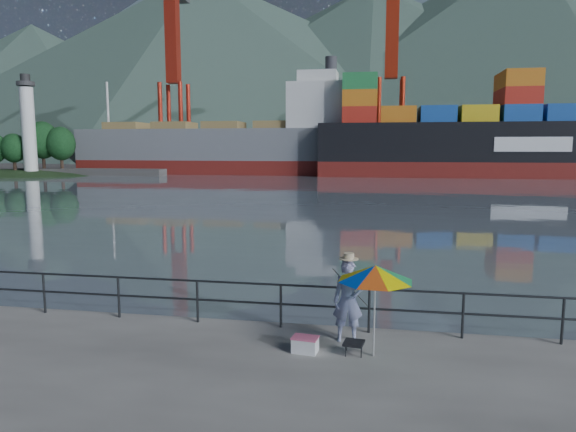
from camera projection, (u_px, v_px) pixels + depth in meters
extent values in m
cube|color=slate|center=(366.00, 163.00, 137.22)|extent=(500.00, 280.00, 0.00)
cube|color=#514F4C|center=(414.00, 169.00, 99.39)|extent=(200.00, 40.00, 0.40)
cylinder|color=#2D3033|center=(238.00, 283.00, 11.84)|extent=(22.00, 0.05, 0.05)
cylinder|color=#2D3033|center=(239.00, 302.00, 11.90)|extent=(22.00, 0.05, 0.05)
cube|color=#2D3033|center=(239.00, 304.00, 11.90)|extent=(22.00, 0.06, 1.00)
cone|color=#385147|center=(35.00, 91.00, 216.05)|extent=(228.80, 228.80, 55.00)
cone|color=#385147|center=(201.00, 66.00, 212.52)|extent=(312.00, 312.00, 75.00)
cone|color=#385147|center=(372.00, 72.00, 205.91)|extent=(282.88, 282.88, 68.00)
cone|color=#385147|center=(529.00, 54.00, 199.75)|extent=(332.80, 332.80, 80.00)
ellipsoid|color=#263F1E|center=(1.00, 174.00, 80.23)|extent=(48.00, 26.40, 8.40)
cylinder|color=white|center=(29.00, 131.00, 77.37)|extent=(2.00, 2.00, 13.00)
cylinder|color=#2D2D2D|center=(25.00, 80.00, 76.37)|extent=(1.80, 1.80, 2.00)
cube|color=gray|center=(415.00, 148.00, 97.90)|extent=(6.00, 2.40, 7.80)
cube|color=red|center=(450.00, 155.00, 96.96)|extent=(6.00, 2.40, 5.20)
cube|color=#194CA5|center=(486.00, 155.00, 95.85)|extent=(6.00, 2.40, 5.20)
cube|color=#267F3F|center=(523.00, 148.00, 94.57)|extent=(6.00, 2.40, 7.80)
cube|color=red|center=(560.00, 163.00, 93.80)|extent=(6.00, 2.40, 2.60)
cube|color=#267F3F|center=(414.00, 155.00, 101.00)|extent=(6.00, 2.40, 5.20)
cube|color=yellow|center=(448.00, 162.00, 100.06)|extent=(6.00, 2.40, 2.60)
cube|color=yellow|center=(482.00, 162.00, 98.95)|extent=(6.00, 2.40, 2.60)
cube|color=orange|center=(519.00, 148.00, 97.50)|extent=(6.00, 2.40, 7.80)
cube|color=orange|center=(555.00, 155.00, 96.56)|extent=(6.00, 2.40, 5.20)
imported|color=navy|center=(348.00, 301.00, 10.85)|extent=(0.67, 0.47, 1.76)
cylinder|color=white|center=(374.00, 315.00, 10.07)|extent=(0.04, 0.04, 1.68)
cone|color=#D95115|center=(375.00, 273.00, 9.95)|extent=(1.91, 1.91, 0.31)
cube|color=black|center=(354.00, 343.00, 10.23)|extent=(0.45, 0.45, 0.05)
cube|color=#2D3033|center=(354.00, 349.00, 10.25)|extent=(0.33, 0.33, 0.21)
cube|color=silver|center=(305.00, 345.00, 10.35)|extent=(0.54, 0.40, 0.29)
cylinder|color=black|center=(351.00, 327.00, 11.79)|extent=(0.75, 1.78, 1.36)
cube|color=maroon|center=(224.00, 168.00, 84.57)|extent=(48.33, 8.37, 2.50)
cube|color=gray|center=(224.00, 145.00, 84.07)|extent=(48.33, 8.37, 5.00)
cube|color=silver|center=(318.00, 106.00, 80.63)|extent=(9.00, 7.03, 7.00)
cube|color=maroon|center=(521.00, 170.00, 75.12)|extent=(58.92, 9.82, 2.50)
cube|color=black|center=(523.00, 142.00, 74.58)|extent=(58.92, 9.82, 5.60)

